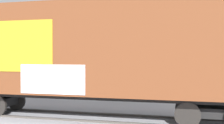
% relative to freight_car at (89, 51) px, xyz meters
% --- Properties ---
extents(ground_plane, '(260.00, 260.00, 0.00)m').
position_rel_freight_car_xyz_m(ground_plane, '(1.05, 0.00, -2.76)').
color(ground_plane, '#B2B5BC').
extents(track, '(60.02, 2.97, 0.08)m').
position_rel_freight_car_xyz_m(track, '(1.35, -0.02, -2.72)').
color(track, '#4C4742').
rests_on(track, ground_plane).
extents(freight_car, '(13.70, 2.95, 4.87)m').
position_rel_freight_car_xyz_m(freight_car, '(0.00, 0.00, 0.00)').
color(freight_car, brown).
rests_on(freight_car, ground_plane).
extents(flagpole, '(1.16, 1.10, 7.50)m').
position_rel_freight_car_xyz_m(flagpole, '(-2.86, 10.58, 2.12)').
color(flagpole, silver).
rests_on(flagpole, ground_plane).
extents(hillside, '(112.40, 29.94, 14.35)m').
position_rel_freight_car_xyz_m(hillside, '(1.03, 79.29, 2.16)').
color(hillside, slate).
rests_on(hillside, ground_plane).
extents(parked_car_black, '(4.87, 2.20, 1.61)m').
position_rel_freight_car_xyz_m(parked_car_black, '(-4.95, 6.19, -1.94)').
color(parked_car_black, black).
rests_on(parked_car_black, ground_plane).
extents(parked_car_green, '(4.50, 2.09, 1.60)m').
position_rel_freight_car_xyz_m(parked_car_green, '(0.78, 6.35, -1.96)').
color(parked_car_green, '#1E5933').
rests_on(parked_car_green, ground_plane).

